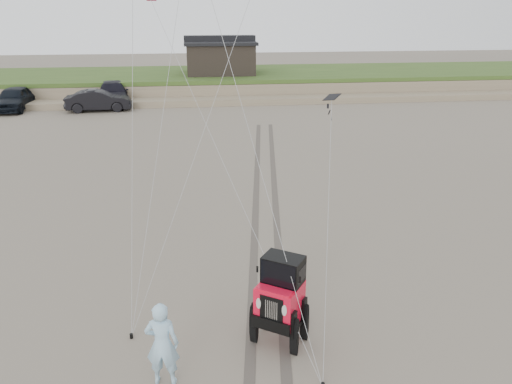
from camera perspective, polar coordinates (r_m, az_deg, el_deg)
ground at (r=12.43m, az=-2.84°, el=-16.42°), size 160.00×160.00×0.00m
dune_ridge at (r=47.90m, az=-6.54°, el=12.28°), size 160.00×14.25×1.73m
cabin at (r=47.20m, az=-4.14°, el=15.19°), size 6.40×5.40×3.35m
truck_a at (r=43.01m, az=-25.91°, el=9.59°), size 2.16×5.24×1.78m
truck_b at (r=40.30m, az=-17.56°, el=9.94°), size 4.95×1.97×1.60m
truck_c at (r=42.93m, az=-16.03°, el=10.80°), size 3.19×6.37×1.77m
jeep at (r=11.87m, az=2.72°, el=-13.30°), size 4.26×4.98×1.73m
man at (r=10.86m, az=-10.68°, el=-16.70°), size 0.76×0.56×1.92m
stake_main at (r=12.76m, az=-14.05°, el=-15.68°), size 0.08×0.08×0.12m
tire_tracks at (r=19.60m, az=1.11°, el=-1.94°), size 5.22×29.74×0.01m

